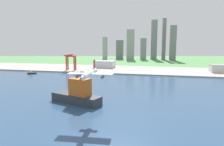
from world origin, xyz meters
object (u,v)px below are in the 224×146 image
at_px(tugboat_small, 31,73).
at_px(warehouse_main, 105,64).
at_px(container_barge, 77,94).
at_px(port_crane_red, 71,59).
at_px(airplane_landing, 90,74).
at_px(warehouse_annex, 220,68).

bearing_deg(tugboat_small, warehouse_main, 45.27).
bearing_deg(container_barge, port_crane_red, 116.50).
xyz_separation_m(airplane_landing, warehouse_annex, (175.42, 306.71, -27.97)).
relative_size(warehouse_main, warehouse_annex, 1.37).
height_order(port_crane_red, warehouse_annex, port_crane_red).
bearing_deg(port_crane_red, warehouse_main, 47.08).
height_order(tugboat_small, warehouse_main, warehouse_main).
xyz_separation_m(airplane_landing, tugboat_small, (-202.00, 209.88, -35.91)).
xyz_separation_m(tugboat_small, warehouse_main, (121.67, 122.83, 8.33)).
height_order(airplane_landing, port_crane_red, airplane_landing).
height_order(tugboat_small, warehouse_annex, warehouse_annex).
height_order(container_barge, warehouse_annex, container_barge).
bearing_deg(tugboat_small, container_barge, -44.19).
relative_size(tugboat_small, warehouse_main, 0.34).
xyz_separation_m(port_crane_red, warehouse_annex, (316.62, 39.46, -17.42)).
distance_m(warehouse_main, warehouse_annex, 257.07).
bearing_deg(warehouse_main, tugboat_small, -134.73).
bearing_deg(port_crane_red, tugboat_small, -136.66).
bearing_deg(port_crane_red, warehouse_annex, 7.10).
bearing_deg(warehouse_annex, tugboat_small, -165.61).
xyz_separation_m(airplane_landing, container_barge, (-28.54, 41.27, -28.78)).
distance_m(airplane_landing, tugboat_small, 293.50).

